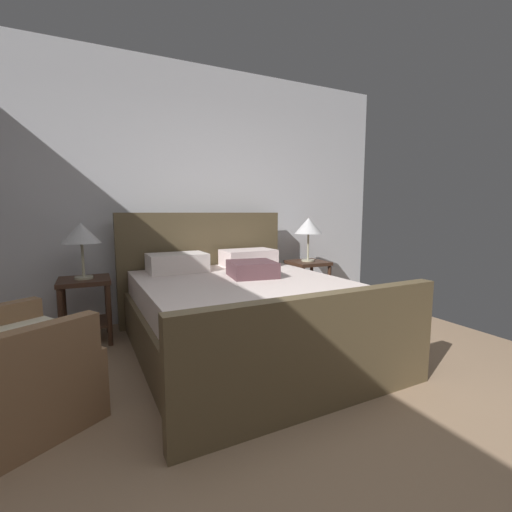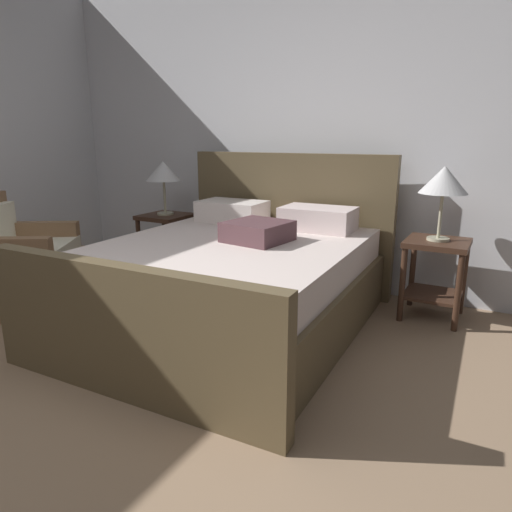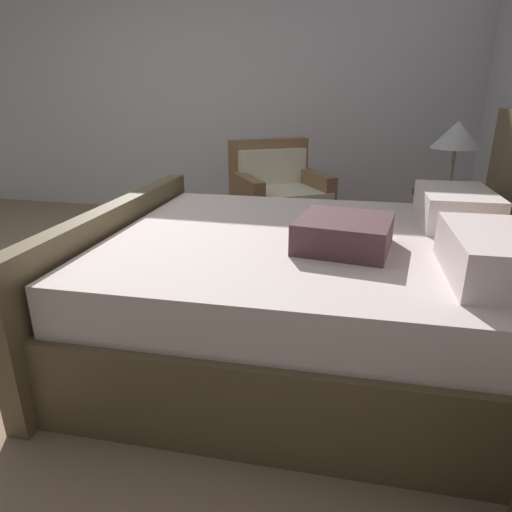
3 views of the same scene
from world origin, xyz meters
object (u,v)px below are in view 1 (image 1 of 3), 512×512
(table_lamp_right, at_px, (308,227))
(nightstand_left, at_px, (85,300))
(table_lamp_left, at_px, (81,234))
(bed, at_px, (242,310))
(nightstand_right, at_px, (308,277))

(table_lamp_right, bearing_deg, nightstand_left, -178.15)
(table_lamp_left, bearing_deg, bed, -31.34)
(bed, bearing_deg, table_lamp_right, 33.94)
(nightstand_right, height_order, nightstand_left, same)
(table_lamp_left, bearing_deg, nightstand_right, 1.85)
(nightstand_left, bearing_deg, bed, -31.34)
(nightstand_left, bearing_deg, table_lamp_left, 135.00)
(nightstand_right, xyz_separation_m, table_lamp_left, (-2.49, -0.08, 0.60))
(bed, relative_size, nightstand_left, 3.79)
(nightstand_left, height_order, table_lamp_left, table_lamp_left)
(nightstand_left, bearing_deg, nightstand_right, 1.85)
(table_lamp_right, distance_m, nightstand_left, 2.57)
(nightstand_right, height_order, table_lamp_right, table_lamp_right)
(table_lamp_right, height_order, table_lamp_left, table_lamp_right)
(nightstand_right, relative_size, table_lamp_right, 1.12)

